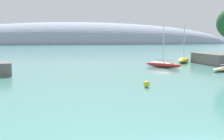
% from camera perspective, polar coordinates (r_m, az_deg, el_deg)
% --- Properties ---
extents(distant_ridge, '(269.08, 66.95, 36.55)m').
position_cam_1_polar(distant_ridge, '(243.77, -6.21, 5.13)').
color(distant_ridge, '#8E99AD').
rests_on(distant_ridge, ground).
extents(sailboat_red_near_shore, '(5.32, 7.03, 7.67)m').
position_cam_1_polar(sailboat_red_near_shore, '(51.58, 10.12, 1.10)').
color(sailboat_red_near_shore, red).
rests_on(sailboat_red_near_shore, water).
extents(sailboat_yellow_outer_mooring, '(5.93, 7.23, 7.76)m').
position_cam_1_polar(sailboat_yellow_outer_mooring, '(63.06, 14.07, 2.00)').
color(sailboat_yellow_outer_mooring, yellow).
rests_on(sailboat_yellow_outer_mooring, water).
extents(mooring_buoy_yellow, '(0.71, 0.71, 0.71)m').
position_cam_1_polar(mooring_buoy_yellow, '(30.56, 6.90, -2.80)').
color(mooring_buoy_yellow, yellow).
rests_on(mooring_buoy_yellow, water).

